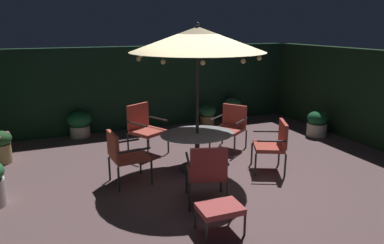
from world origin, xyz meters
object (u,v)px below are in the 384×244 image
Objects in this scene: potted_plant_right_near at (1,145)px; patio_chair_southeast at (144,126)px; patio_chair_north at (207,170)px; patio_umbrella at (198,40)px; patio_chair_south at (124,154)px; patio_chair_northeast at (274,142)px; patio_dining_table at (197,142)px; patio_chair_east at (231,124)px; potted_plant_back_left at (317,123)px; potted_plant_left_far at (207,115)px; ottoman_footrest at (220,209)px; potted_plant_back_right at (232,109)px; potted_plant_right_far at (80,123)px.

patio_chair_southeast is at bearing -10.01° from potted_plant_right_near.
patio_umbrella is at bearing 72.57° from patio_chair_north.
patio_umbrella is 2.34m from patio_chair_south.
patio_chair_northeast is at bearing -26.66° from potted_plant_right_near.
patio_chair_northeast is (1.28, -0.62, 0.03)m from patio_dining_table.
patio_chair_east reaches higher than potted_plant_back_left.
patio_dining_table is at bearing 154.34° from patio_chair_northeast.
potted_plant_left_far is (-2.10, 1.89, -0.01)m from potted_plant_back_left.
patio_chair_south reaches higher than ottoman_footrest.
potted_plant_back_right is at bearing 50.78° from patio_dining_table.
patio_dining_table reaches higher than potted_plant_back_right.
ottoman_footrest is at bearing -105.64° from patio_dining_table.
potted_plant_right_far is at bearing 97.57° from patio_chair_south.
patio_chair_southeast is 2.61m from potted_plant_left_far.
potted_plant_right_far is (-1.24, 5.12, 0.02)m from ottoman_footrest.
potted_plant_right_near is (-4.72, 2.37, -0.19)m from patio_chair_northeast.
patio_chair_south is at bearing -168.91° from potted_plant_back_left.
potted_plant_back_right reaches higher than potted_plant_right_near.
patio_chair_east is 1.54× the size of potted_plant_back_left.
patio_chair_southeast is 1.11× the size of patio_chair_south.
ottoman_footrest is at bearing -144.75° from potted_plant_back_left.
ottoman_footrest is 0.84× the size of potted_plant_back_right.
potted_plant_left_far is (0.19, 3.34, -0.25)m from patio_chair_northeast.
patio_chair_southeast is at bearing 95.47° from patio_chair_north.
patio_chair_east is at bearing 54.11° from patio_chair_north.
patio_chair_northeast is 2.74m from patio_chair_south.
potted_plant_left_far is at bearing -173.78° from potted_plant_back_right.
potted_plant_right_near is 1.16× the size of potted_plant_left_far.
patio_chair_southeast is 3.40m from ottoman_footrest.
patio_chair_northeast is at bearing -147.78° from potted_plant_back_left.
potted_plant_left_far is at bearing 80.62° from patio_chair_east.
ottoman_footrest is 1.03× the size of potted_plant_left_far.
patio_chair_northeast is 1.45× the size of potted_plant_right_near.
patio_chair_southeast is 1.80× the size of ottoman_footrest.
patio_chair_north is 1.66× the size of ottoman_footrest.
ottoman_footrest is (0.09, -3.38, -0.27)m from patio_chair_southeast.
patio_chair_north reaches higher than patio_chair_east.
potted_plant_right_near is at bearing -168.87° from potted_plant_left_far.
potted_plant_right_near is (-4.60, 0.92, -0.18)m from patio_chair_east.
patio_chair_northeast is 3.58m from potted_plant_back_right.
patio_chair_northeast is at bearing -25.66° from patio_umbrella.
patio_chair_south is (-2.70, 0.47, -0.01)m from patio_chair_northeast.
patio_chair_southeast reaches higher than patio_chair_east.
patio_chair_north is at bearing -123.12° from potted_plant_back_right.
patio_chair_northeast is 1.46m from patio_chair_east.
patio_chair_east reaches higher than patio_dining_table.
patio_chair_east is at bearing 59.26° from ottoman_footrest.
potted_plant_back_left is 2.83m from potted_plant_left_far.
ottoman_footrest is (0.82, -1.97, -0.23)m from patio_chair_south.
patio_chair_east is (1.16, 0.84, -1.87)m from patio_umbrella.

